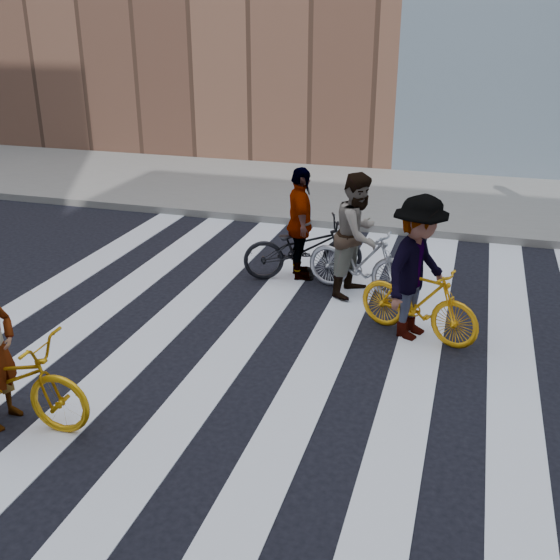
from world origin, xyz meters
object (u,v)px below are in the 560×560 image
at_px(bike_silver_mid, 360,261).
at_px(bike_yellow_right, 418,301).
at_px(rider_rear, 300,224).
at_px(bike_dark_rear, 303,248).
at_px(rider_right, 417,268).
at_px(bike_yellow_left, 2,379).
at_px(rider_mid, 358,235).

xyz_separation_m(bike_silver_mid, bike_yellow_right, (0.96, -1.19, -0.01)).
distance_m(bike_silver_mid, rider_rear, 1.13).
bearing_deg(bike_silver_mid, bike_dark_rear, 84.98).
relative_size(bike_yellow_right, bike_dark_rear, 0.89).
bearing_deg(rider_right, bike_yellow_left, 152.58).
height_order(rider_mid, rider_rear, rider_mid).
distance_m(bike_yellow_left, bike_silver_mid, 5.16).
bearing_deg(rider_right, bike_yellow_right, -67.68).
bearing_deg(rider_mid, rider_right, -125.71).
height_order(bike_yellow_left, bike_dark_rear, bike_yellow_left).
bearing_deg(bike_silver_mid, rider_mid, 105.26).
height_order(bike_silver_mid, bike_dark_rear, bike_silver_mid).
distance_m(bike_dark_rear, rider_right, 2.47).
distance_m(bike_yellow_right, bike_dark_rear, 2.46).
height_order(bike_silver_mid, bike_yellow_right, bike_silver_mid).
xyz_separation_m(bike_silver_mid, rider_right, (0.91, -1.19, 0.42)).
bearing_deg(bike_silver_mid, bike_yellow_left, 162.41).
bearing_deg(rider_right, bike_silver_mid, 59.86).
relative_size(bike_silver_mid, bike_yellow_right, 1.03).
bearing_deg(bike_yellow_left, rider_right, -51.86).
xyz_separation_m(rider_mid, rider_rear, (-0.96, 0.35, -0.03)).
xyz_separation_m(bike_yellow_right, rider_right, (-0.05, 0.00, 0.44)).
bearing_deg(rider_right, rider_mid, 61.35).
bearing_deg(bike_yellow_right, rider_rear, 74.26).
relative_size(bike_dark_rear, rider_right, 1.00).
distance_m(bike_yellow_right, rider_right, 0.44).
relative_size(bike_yellow_right, rider_rear, 0.94).
distance_m(bike_yellow_left, rider_rear, 5.03).
bearing_deg(bike_dark_rear, bike_silver_mid, -131.86).
height_order(bike_yellow_right, rider_right, rider_right).
xyz_separation_m(bike_dark_rear, rider_rear, (-0.05, 0.00, 0.39)).
distance_m(bike_yellow_left, rider_right, 4.88).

